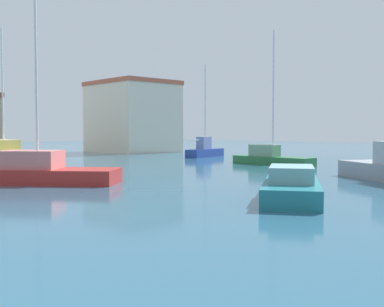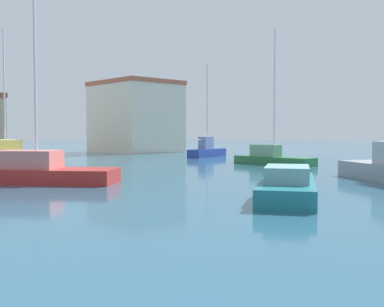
{
  "view_description": "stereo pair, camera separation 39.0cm",
  "coord_description": "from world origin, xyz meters",
  "px_view_note": "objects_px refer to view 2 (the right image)",
  "views": [
    {
      "loc": [
        1.29,
        -3.74,
        2.56
      ],
      "look_at": [
        21.88,
        18.1,
        1.09
      ],
      "focal_mm": 43.95,
      "sensor_mm": 36.0,
      "label": 1
    },
    {
      "loc": [
        1.58,
        -4.01,
        2.56
      ],
      "look_at": [
        21.88,
        18.1,
        1.09
      ],
      "focal_mm": 43.95,
      "sensor_mm": 36.0,
      "label": 2
    }
  ],
  "objects_px": {
    "sailboat_green_center_channel": "(272,157)",
    "sailboat_red_distant_east": "(35,171)",
    "sailboat_yellow_far_right": "(4,155)",
    "sailboat_blue_outer_mooring": "(207,150)",
    "motorboat_teal_near_pier": "(287,186)"
  },
  "relations": [
    {
      "from": "sailboat_green_center_channel",
      "to": "sailboat_red_distant_east",
      "type": "bearing_deg",
      "value": 179.71
    },
    {
      "from": "sailboat_green_center_channel",
      "to": "sailboat_red_distant_east",
      "type": "distance_m",
      "value": 18.54
    },
    {
      "from": "sailboat_red_distant_east",
      "to": "sailboat_yellow_far_right",
      "type": "relative_size",
      "value": 0.89
    },
    {
      "from": "sailboat_blue_outer_mooring",
      "to": "sailboat_yellow_far_right",
      "type": "relative_size",
      "value": 0.89
    },
    {
      "from": "sailboat_green_center_channel",
      "to": "motorboat_teal_near_pier",
      "type": "xyz_separation_m",
      "value": [
        -13.68,
        -11.35,
        -0.11
      ]
    },
    {
      "from": "sailboat_red_distant_east",
      "to": "sailboat_yellow_far_right",
      "type": "bearing_deg",
      "value": 75.1
    },
    {
      "from": "sailboat_blue_outer_mooring",
      "to": "sailboat_red_distant_east",
      "type": "distance_m",
      "value": 24.59
    },
    {
      "from": "sailboat_green_center_channel",
      "to": "sailboat_yellow_far_right",
      "type": "height_order",
      "value": "sailboat_yellow_far_right"
    },
    {
      "from": "sailboat_red_distant_east",
      "to": "sailboat_green_center_channel",
      "type": "bearing_deg",
      "value": -0.29
    },
    {
      "from": "sailboat_blue_outer_mooring",
      "to": "sailboat_green_center_channel",
      "type": "distance_m",
      "value": 11.32
    },
    {
      "from": "motorboat_teal_near_pier",
      "to": "sailboat_yellow_far_right",
      "type": "bearing_deg",
      "value": 93.17
    },
    {
      "from": "sailboat_blue_outer_mooring",
      "to": "motorboat_teal_near_pier",
      "type": "height_order",
      "value": "sailboat_blue_outer_mooring"
    },
    {
      "from": "sailboat_blue_outer_mooring",
      "to": "motorboat_teal_near_pier",
      "type": "distance_m",
      "value": 28.05
    },
    {
      "from": "sailboat_red_distant_east",
      "to": "sailboat_yellow_far_right",
      "type": "xyz_separation_m",
      "value": [
        3.5,
        13.15,
        0.13
      ]
    },
    {
      "from": "motorboat_teal_near_pier",
      "to": "sailboat_yellow_far_right",
      "type": "relative_size",
      "value": 0.67
    }
  ]
}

